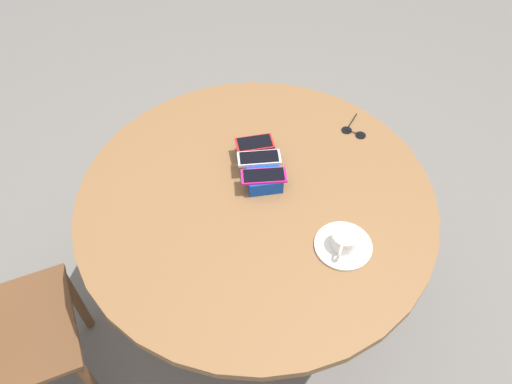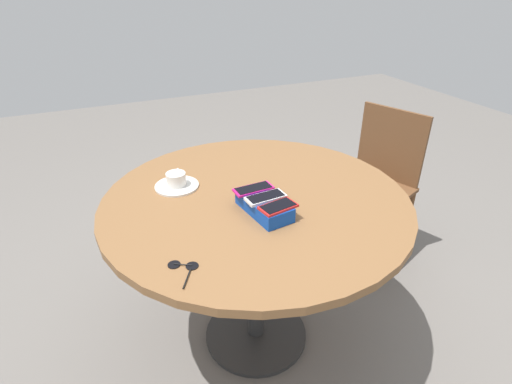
# 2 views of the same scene
# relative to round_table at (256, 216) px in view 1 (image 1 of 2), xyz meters

# --- Properties ---
(ground_plane) EXTENTS (8.00, 8.00, 0.00)m
(ground_plane) POSITION_rel_round_table_xyz_m (0.00, 0.00, -0.63)
(ground_plane) COLOR slate
(round_table) EXTENTS (1.14, 1.14, 0.74)m
(round_table) POSITION_rel_round_table_xyz_m (0.00, 0.00, 0.00)
(round_table) COLOR #2D2D2D
(round_table) RESTS_ON ground_plane
(phone_box) EXTENTS (0.23, 0.14, 0.05)m
(phone_box) POSITION_rel_round_table_xyz_m (-0.11, 0.02, 0.13)
(phone_box) COLOR #0F42AD
(phone_box) RESTS_ON round_table
(phone_red) EXTENTS (0.09, 0.13, 0.01)m
(phone_red) POSITION_rel_round_table_xyz_m (-0.18, 0.00, 0.16)
(phone_red) COLOR red
(phone_red) RESTS_ON phone_box
(phone_white) EXTENTS (0.07, 0.14, 0.01)m
(phone_white) POSITION_rel_round_table_xyz_m (-0.11, 0.01, 0.16)
(phone_white) COLOR silver
(phone_white) RESTS_ON phone_box
(phone_magenta) EXTENTS (0.07, 0.15, 0.01)m
(phone_magenta) POSITION_rel_round_table_xyz_m (-0.03, 0.03, 0.16)
(phone_magenta) COLOR #D11975
(phone_magenta) RESTS_ON phone_box
(saucer) EXTENTS (0.17, 0.17, 0.01)m
(saucer) POSITION_rel_round_table_xyz_m (0.20, 0.25, 0.11)
(saucer) COLOR silver
(saucer) RESTS_ON round_table
(coffee_cup) EXTENTS (0.10, 0.08, 0.05)m
(coffee_cup) POSITION_rel_round_table_xyz_m (0.20, 0.25, 0.14)
(coffee_cup) COLOR silver
(coffee_cup) RESTS_ON saucer
(sunglasses) EXTENTS (0.13, 0.08, 0.01)m
(sunglasses) POSITION_rel_round_table_xyz_m (-0.29, 0.35, 0.11)
(sunglasses) COLOR black
(sunglasses) RESTS_ON round_table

